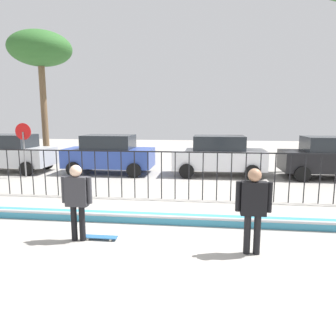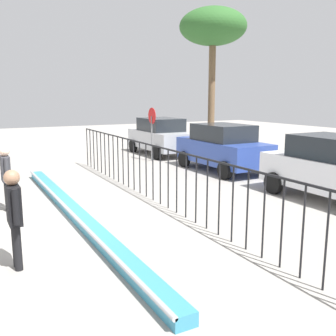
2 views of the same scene
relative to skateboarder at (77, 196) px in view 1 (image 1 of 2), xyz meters
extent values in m
plane|color=#9E9991|center=(1.36, 0.86, -1.05)|extent=(60.00, 60.00, 0.00)
cube|color=teal|center=(1.36, 1.43, -0.94)|extent=(11.00, 0.36, 0.22)
cylinder|color=#B2B2B7|center=(1.36, 1.25, -0.83)|extent=(11.00, 0.09, 0.09)
cylinder|color=black|center=(-4.24, 3.87, -0.22)|extent=(0.04, 0.04, 1.64)
cylinder|color=black|center=(-3.77, 3.87, -0.22)|extent=(0.04, 0.04, 1.64)
cylinder|color=black|center=(-3.31, 3.87, -0.22)|extent=(0.04, 0.04, 1.64)
cylinder|color=black|center=(-2.84, 3.87, -0.22)|extent=(0.04, 0.04, 1.64)
cylinder|color=black|center=(-2.37, 3.87, -0.22)|extent=(0.04, 0.04, 1.64)
cylinder|color=black|center=(-1.91, 3.87, -0.22)|extent=(0.04, 0.04, 1.64)
cylinder|color=black|center=(-1.44, 3.87, -0.22)|extent=(0.04, 0.04, 1.64)
cylinder|color=black|center=(-0.97, 3.87, -0.22)|extent=(0.04, 0.04, 1.64)
cylinder|color=black|center=(-0.51, 3.87, -0.22)|extent=(0.04, 0.04, 1.64)
cylinder|color=black|center=(-0.04, 3.87, -0.22)|extent=(0.04, 0.04, 1.64)
cylinder|color=black|center=(0.43, 3.87, -0.22)|extent=(0.04, 0.04, 1.64)
cylinder|color=black|center=(0.89, 3.87, -0.22)|extent=(0.04, 0.04, 1.64)
cylinder|color=black|center=(1.36, 3.87, -0.22)|extent=(0.04, 0.04, 1.64)
cylinder|color=black|center=(1.83, 3.87, -0.22)|extent=(0.04, 0.04, 1.64)
cylinder|color=black|center=(2.29, 3.87, -0.22)|extent=(0.04, 0.04, 1.64)
cylinder|color=black|center=(2.76, 3.87, -0.22)|extent=(0.04, 0.04, 1.64)
cylinder|color=black|center=(3.23, 3.87, -0.22)|extent=(0.04, 0.04, 1.64)
cylinder|color=black|center=(3.69, 3.87, -0.22)|extent=(0.04, 0.04, 1.64)
cylinder|color=black|center=(4.16, 3.87, -0.22)|extent=(0.04, 0.04, 1.64)
cylinder|color=black|center=(4.63, 3.87, -0.22)|extent=(0.04, 0.04, 1.64)
cylinder|color=black|center=(5.09, 3.87, -0.22)|extent=(0.04, 0.04, 1.64)
cylinder|color=black|center=(5.56, 3.87, -0.22)|extent=(0.04, 0.04, 1.64)
cylinder|color=black|center=(6.03, 3.87, -0.22)|extent=(0.04, 0.04, 1.64)
cylinder|color=black|center=(6.49, 3.87, -0.22)|extent=(0.04, 0.04, 1.64)
cylinder|color=black|center=(6.96, 3.87, -0.22)|extent=(0.04, 0.04, 1.64)
cube|color=black|center=(1.36, 3.87, 0.58)|extent=(14.00, 0.04, 0.04)
cylinder|color=black|center=(-0.10, 0.00, -0.64)|extent=(0.14, 0.14, 0.81)
cylinder|color=black|center=(0.10, 0.00, -0.64)|extent=(0.14, 0.14, 0.81)
cube|color=#333338|center=(0.00, 0.00, 0.10)|extent=(0.49, 0.21, 0.67)
sphere|color=beige|center=(0.00, 0.00, 0.57)|extent=(0.26, 0.26, 0.26)
cylinder|color=#333338|center=(-0.30, 0.00, 0.13)|extent=(0.11, 0.11, 0.60)
cylinder|color=#333338|center=(0.30, 0.00, 0.13)|extent=(0.11, 0.11, 0.60)
cube|color=#26598C|center=(0.47, 0.10, -0.98)|extent=(0.80, 0.20, 0.02)
cylinder|color=silver|center=(0.74, 0.17, -1.02)|extent=(0.05, 0.03, 0.05)
cylinder|color=silver|center=(0.74, 0.02, -1.02)|extent=(0.05, 0.03, 0.05)
cylinder|color=silver|center=(0.20, 0.17, -1.02)|extent=(0.05, 0.03, 0.05)
cylinder|color=silver|center=(0.20, 0.02, -1.02)|extent=(0.05, 0.03, 0.05)
cylinder|color=black|center=(3.72, -0.25, -0.63)|extent=(0.14, 0.14, 0.83)
cylinder|color=black|center=(3.92, -0.25, -0.63)|extent=(0.14, 0.14, 0.83)
cube|color=black|center=(3.82, -0.25, 0.13)|extent=(0.50, 0.22, 0.69)
sphere|color=#A87A5B|center=(3.82, -0.25, 0.60)|extent=(0.27, 0.27, 0.27)
cylinder|color=black|center=(3.51, -0.25, 0.16)|extent=(0.11, 0.11, 0.61)
cylinder|color=black|center=(4.13, -0.25, 0.16)|extent=(0.11, 0.11, 0.61)
cube|color=#B7BABF|center=(-7.07, 8.24, -0.26)|extent=(4.30, 1.90, 0.90)
cube|color=#1E2328|center=(-7.07, 8.24, 0.52)|extent=(2.36, 1.71, 0.66)
cylinder|color=black|center=(-5.61, 9.19, -0.71)|extent=(0.68, 0.22, 0.68)
cylinder|color=black|center=(-5.61, 7.29, -0.71)|extent=(0.68, 0.22, 0.68)
cube|color=#2D479E|center=(-1.90, 8.41, -0.26)|extent=(4.30, 1.90, 0.90)
cube|color=#1E2328|center=(-1.90, 8.41, 0.52)|extent=(2.37, 1.71, 0.66)
cylinder|color=black|center=(-0.44, 9.36, -0.71)|extent=(0.68, 0.22, 0.68)
cylinder|color=black|center=(-0.44, 7.46, -0.71)|extent=(0.68, 0.22, 0.68)
cylinder|color=black|center=(-3.36, 9.36, -0.71)|extent=(0.68, 0.22, 0.68)
cylinder|color=black|center=(-3.36, 7.46, -0.71)|extent=(0.68, 0.22, 0.68)
cube|color=silver|center=(3.44, 8.51, -0.26)|extent=(4.30, 1.90, 0.90)
cube|color=#1E2328|center=(3.44, 8.51, 0.52)|extent=(2.37, 1.71, 0.66)
cylinder|color=black|center=(4.90, 9.46, -0.71)|extent=(0.68, 0.22, 0.68)
cylinder|color=black|center=(4.90, 7.56, -0.71)|extent=(0.68, 0.22, 0.68)
cylinder|color=black|center=(1.98, 9.46, -0.71)|extent=(0.68, 0.22, 0.68)
cylinder|color=black|center=(1.98, 7.56, -0.71)|extent=(0.68, 0.22, 0.68)
cube|color=black|center=(8.45, 8.36, -0.26)|extent=(4.30, 1.90, 0.90)
cube|color=#1E2328|center=(8.45, 8.36, 0.52)|extent=(2.37, 1.71, 0.66)
cylinder|color=black|center=(6.99, 9.31, -0.71)|extent=(0.68, 0.22, 0.68)
cylinder|color=black|center=(6.99, 7.41, -0.71)|extent=(0.68, 0.22, 0.68)
cylinder|color=slate|center=(-5.44, 6.93, 0.00)|extent=(0.07, 0.07, 2.10)
cylinder|color=red|center=(-5.44, 6.95, 1.07)|extent=(0.76, 0.02, 0.76)
cylinder|color=brown|center=(-6.57, 11.07, 1.76)|extent=(0.36, 0.36, 5.62)
ellipsoid|color=#2D6028|center=(-6.57, 11.07, 5.54)|extent=(3.51, 3.51, 1.93)
camera|label=1|loc=(2.86, -6.55, 1.75)|focal=33.69mm
camera|label=2|loc=(10.73, -0.95, 1.97)|focal=41.03mm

